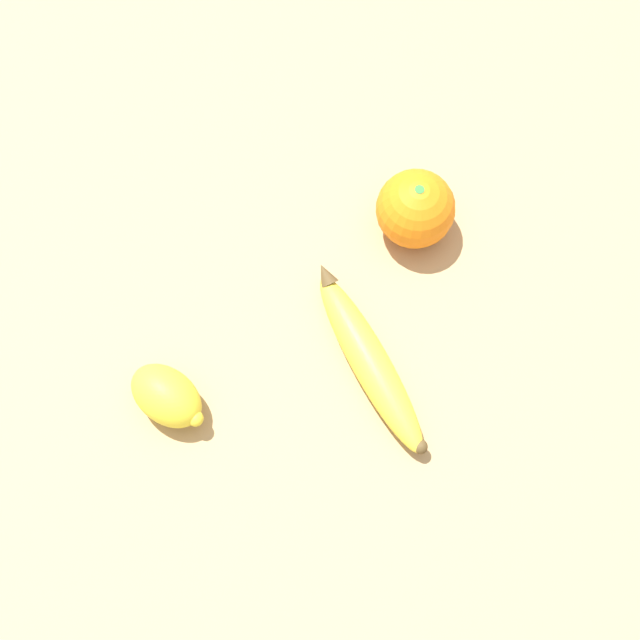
% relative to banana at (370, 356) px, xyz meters
% --- Properties ---
extents(ground_plane, '(3.00, 3.00, 0.00)m').
position_rel_banana_xyz_m(ground_plane, '(-0.08, -0.01, -0.02)').
color(ground_plane, tan).
extents(banana, '(0.15, 0.19, 0.04)m').
position_rel_banana_xyz_m(banana, '(0.00, 0.00, 0.00)').
color(banana, yellow).
rests_on(banana, ground_plane).
extents(orange, '(0.08, 0.08, 0.08)m').
position_rel_banana_xyz_m(orange, '(0.02, 0.16, 0.02)').
color(orange, orange).
rests_on(orange, ground_plane).
extents(lemon, '(0.09, 0.08, 0.05)m').
position_rel_banana_xyz_m(lemon, '(-0.18, -0.08, 0.01)').
color(lemon, yellow).
rests_on(lemon, ground_plane).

